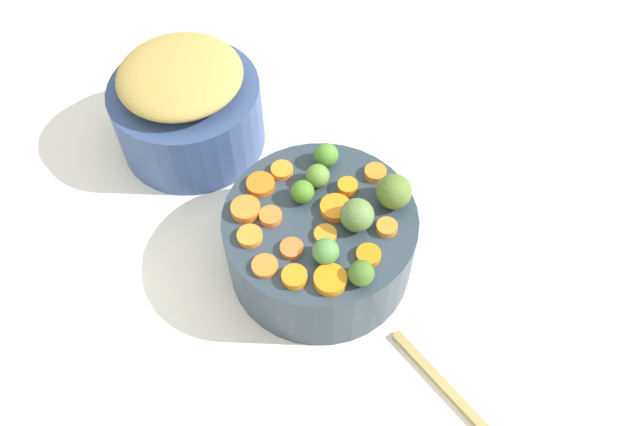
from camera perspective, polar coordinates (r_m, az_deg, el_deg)
name	(u,v)px	position (r m, az deg, el deg)	size (l,w,h in m)	color
tabletop	(331,264)	(0.87, 0.99, -4.55)	(2.40, 2.40, 0.02)	white
serving_bowl_carrots	(320,241)	(0.82, 0.00, -2.54)	(0.24, 0.24, 0.11)	#2C3945
metal_pot	(189,115)	(0.97, -11.62, 8.60)	(0.22, 0.22, 0.11)	navy
stuffing_mound	(180,75)	(0.92, -12.44, 11.94)	(0.18, 0.18, 0.04)	#AF9148
carrot_slice_0	(271,216)	(0.77, -4.45, -0.29)	(0.03, 0.03, 0.01)	orange
carrot_slice_1	(297,278)	(0.72, -2.08, -5.83)	(0.03, 0.03, 0.01)	orange
carrot_slice_2	(368,255)	(0.74, 4.36, -3.79)	(0.03, 0.03, 0.01)	orange
carrot_slice_3	(348,187)	(0.80, 2.49, 2.35)	(0.03, 0.03, 0.01)	orange
carrot_slice_4	(246,209)	(0.78, -6.67, 0.35)	(0.04, 0.04, 0.01)	orange
carrot_slice_5	(375,173)	(0.81, 4.98, 3.60)	(0.03, 0.03, 0.01)	orange
carrot_slice_6	(332,207)	(0.78, 1.11, 0.58)	(0.04, 0.04, 0.01)	orange
carrot_slice_7	(282,170)	(0.82, -3.42, 3.85)	(0.03, 0.03, 0.01)	orange
carrot_slice_8	(325,234)	(0.76, 0.48, -1.93)	(0.03, 0.03, 0.01)	orange
carrot_slice_9	(387,227)	(0.77, 6.00, -1.30)	(0.03, 0.03, 0.01)	orange
carrot_slice_10	(250,236)	(0.76, -6.30, -2.08)	(0.03, 0.03, 0.01)	orange
carrot_slice_11	(265,266)	(0.74, -4.96, -4.74)	(0.03, 0.03, 0.01)	orange
carrot_slice_12	(330,280)	(0.72, 0.93, -6.00)	(0.04, 0.04, 0.01)	orange
carrot_slice_13	(262,182)	(0.81, -5.22, 2.76)	(0.04, 0.04, 0.01)	orange
carrot_slice_14	(292,248)	(0.75, -2.55, -3.18)	(0.03, 0.03, 0.01)	orange
brussels_sprout_0	(358,213)	(0.76, 3.47, 0.04)	(0.04, 0.04, 0.04)	#5C7E3E
brussels_sprout_1	(361,273)	(0.72, 3.71, -5.40)	(0.03, 0.03, 0.03)	#426B25
brussels_sprout_2	(302,192)	(0.78, -1.58, 1.91)	(0.03, 0.03, 0.03)	#478124
brussels_sprout_3	(326,252)	(0.73, 0.51, -3.47)	(0.03, 0.03, 0.03)	#4D8842
brussels_sprout_4	(318,176)	(0.79, -0.21, 3.34)	(0.03, 0.03, 0.03)	olive
brussels_sprout_5	(394,192)	(0.78, 6.64, 1.92)	(0.04, 0.04, 0.04)	#57722C
brussels_sprout_6	(326,155)	(0.81, 0.57, 5.20)	(0.03, 0.03, 0.03)	#4B842C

